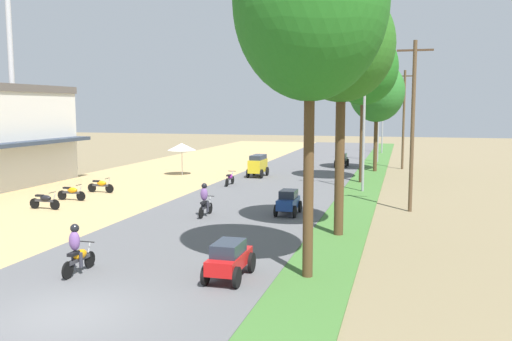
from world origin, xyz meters
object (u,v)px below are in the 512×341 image
(motorbike_ahead_second, at_px, (77,250))
(motorbike_ahead_fourth, at_px, (230,178))
(car_van_yellow, at_px, (258,164))
(median_tree_fourth, at_px, (377,92))
(streetlamp_mid, at_px, (379,112))
(median_tree_second, at_px, (342,46))
(parked_motorbike_fifth, at_px, (101,185))
(median_tree_nearest, at_px, (310,3))
(median_tree_third, at_px, (364,68))
(streetlamp_near, at_px, (364,116))
(parked_motorbike_fourth, at_px, (72,192))
(streetlamp_far, at_px, (383,115))
(car_sedan_black, at_px, (342,159))
(utility_pole_near, at_px, (413,124))
(car_sedan_red, at_px, (229,258))
(vendor_umbrella, at_px, (182,147))
(utility_pole_far, at_px, (404,118))
(parked_motorbike_third, at_px, (45,200))
(motorbike_ahead_third, at_px, (205,201))
(car_hatchback_blue, at_px, (288,201))

(motorbike_ahead_second, bearing_deg, motorbike_ahead_fourth, 94.05)
(car_van_yellow, height_order, motorbike_ahead_second, car_van_yellow)
(motorbike_ahead_second, bearing_deg, median_tree_fourth, 76.20)
(streetlamp_mid, bearing_deg, median_tree_second, -90.16)
(parked_motorbike_fifth, relative_size, median_tree_nearest, 0.16)
(median_tree_third, xyz_separation_m, streetlamp_near, (0.40, -4.18, -3.29))
(parked_motorbike_fifth, relative_size, motorbike_ahead_second, 1.00)
(parked_motorbike_fourth, height_order, motorbike_ahead_fourth, motorbike_ahead_fourth)
(streetlamp_far, distance_m, car_sedan_black, 16.73)
(streetlamp_near, distance_m, utility_pole_near, 6.61)
(median_tree_second, xyz_separation_m, car_sedan_red, (-2.59, -6.91, -7.15))
(vendor_umbrella, distance_m, car_van_yellow, 6.20)
(streetlamp_mid, height_order, car_sedan_red, streetlamp_mid)
(parked_motorbike_fourth, distance_m, car_sedan_black, 25.35)
(utility_pole_near, distance_m, utility_pole_far, 19.95)
(median_tree_nearest, relative_size, utility_pole_near, 1.31)
(median_tree_nearest, height_order, median_tree_fourth, median_tree_nearest)
(parked_motorbike_third, relative_size, parked_motorbike_fourth, 1.00)
(parked_motorbike_fifth, xyz_separation_m, car_sedan_red, (13.13, -14.28, 0.19))
(median_tree_fourth, bearing_deg, utility_pole_near, -81.13)
(streetlamp_mid, distance_m, utility_pole_far, 5.90)
(parked_motorbike_fifth, bearing_deg, streetlamp_near, 17.47)
(parked_motorbike_fourth, height_order, parked_motorbike_fifth, same)
(median_tree_third, bearing_deg, parked_motorbike_fourth, -141.90)
(parked_motorbike_fifth, relative_size, median_tree_second, 0.18)
(motorbike_ahead_fourth, bearing_deg, utility_pole_near, -27.15)
(parked_motorbike_third, bearing_deg, parked_motorbike_fourth, 95.16)
(motorbike_ahead_fourth, bearing_deg, car_van_yellow, 82.51)
(vendor_umbrella, xyz_separation_m, streetlamp_mid, (14.35, 14.84, 2.60))
(vendor_umbrella, bearing_deg, median_tree_third, -1.44)
(median_tree_second, height_order, median_tree_fourth, median_tree_second)
(streetlamp_far, height_order, motorbike_ahead_third, streetlamp_far)
(median_tree_fourth, relative_size, motorbike_ahead_fourth, 5.06)
(parked_motorbike_fourth, bearing_deg, car_sedan_red, -40.52)
(median_tree_second, xyz_separation_m, streetlamp_near, (0.09, 12.34, -3.06))
(parked_motorbike_fifth, relative_size, car_hatchback_blue, 0.90)
(parked_motorbike_third, xyz_separation_m, motorbike_ahead_second, (8.12, -9.35, 0.30))
(streetlamp_far, bearing_deg, motorbike_ahead_fourth, -106.76)
(median_tree_fourth, distance_m, streetlamp_far, 18.68)
(parked_motorbike_fifth, bearing_deg, car_van_yellow, 53.18)
(median_tree_second, bearing_deg, median_tree_fourth, 89.34)
(median_tree_nearest, bearing_deg, median_tree_second, 87.31)
(streetlamp_mid, bearing_deg, motorbike_ahead_third, -102.96)
(streetlamp_far, relative_size, motorbike_ahead_fourth, 4.27)
(car_sedan_black, bearing_deg, vendor_umbrella, -141.11)
(vendor_umbrella, xyz_separation_m, motorbike_ahead_fourth, (5.40, -4.41, -1.73))
(vendor_umbrella, relative_size, motorbike_ahead_third, 1.40)
(parked_motorbike_third, height_order, motorbike_ahead_second, motorbike_ahead_second)
(parked_motorbike_fifth, height_order, utility_pole_near, utility_pole_near)
(median_tree_fourth, bearing_deg, vendor_umbrella, -155.07)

